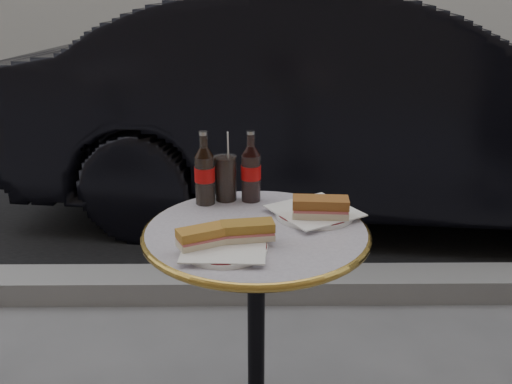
{
  "coord_description": "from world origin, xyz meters",
  "views": [
    {
      "loc": [
        -0.01,
        -1.42,
        1.36
      ],
      "look_at": [
        0.0,
        0.05,
        0.82
      ],
      "focal_mm": 40.0,
      "sensor_mm": 36.0,
      "label": 1
    }
  ],
  "objects_px": {
    "bistro_table": "(256,343)",
    "plate_left": "(225,248)",
    "plate_right": "(314,213)",
    "parked_car": "(362,105)",
    "cola_bottle_right": "(251,166)",
    "cola_bottle_left": "(204,168)",
    "cola_glass": "(226,178)"
  },
  "relations": [
    {
      "from": "cola_bottle_left",
      "to": "cola_glass",
      "type": "distance_m",
      "value": 0.08
    },
    {
      "from": "cola_bottle_left",
      "to": "bistro_table",
      "type": "bearing_deg",
      "value": -51.79
    },
    {
      "from": "cola_bottle_left",
      "to": "cola_glass",
      "type": "height_order",
      "value": "cola_bottle_left"
    },
    {
      "from": "bistro_table",
      "to": "parked_car",
      "type": "distance_m",
      "value": 2.11
    },
    {
      "from": "plate_left",
      "to": "plate_right",
      "type": "distance_m",
      "value": 0.33
    },
    {
      "from": "cola_bottle_left",
      "to": "cola_bottle_right",
      "type": "distance_m",
      "value": 0.14
    },
    {
      "from": "plate_left",
      "to": "parked_car",
      "type": "relative_size",
      "value": 0.05
    },
    {
      "from": "cola_bottle_right",
      "to": "cola_glass",
      "type": "height_order",
      "value": "cola_bottle_right"
    },
    {
      "from": "cola_bottle_right",
      "to": "cola_glass",
      "type": "xyz_separation_m",
      "value": [
        -0.08,
        0.01,
        -0.04
      ]
    },
    {
      "from": "cola_glass",
      "to": "parked_car",
      "type": "xyz_separation_m",
      "value": [
        0.75,
        1.76,
        -0.13
      ]
    },
    {
      "from": "bistro_table",
      "to": "plate_left",
      "type": "relative_size",
      "value": 3.39
    },
    {
      "from": "cola_bottle_left",
      "to": "plate_right",
      "type": "bearing_deg",
      "value": -17.33
    },
    {
      "from": "cola_glass",
      "to": "cola_bottle_left",
      "type": "bearing_deg",
      "value": -153.61
    },
    {
      "from": "parked_car",
      "to": "bistro_table",
      "type": "bearing_deg",
      "value": 168.59
    },
    {
      "from": "plate_left",
      "to": "bistro_table",
      "type": "bearing_deg",
      "value": 58.98
    },
    {
      "from": "parked_car",
      "to": "cola_bottle_right",
      "type": "bearing_deg",
      "value": 166.13
    },
    {
      "from": "bistro_table",
      "to": "plate_left",
      "type": "bearing_deg",
      "value": -121.02
    },
    {
      "from": "cola_bottle_left",
      "to": "cola_glass",
      "type": "bearing_deg",
      "value": 26.39
    },
    {
      "from": "cola_bottle_right",
      "to": "parked_car",
      "type": "bearing_deg",
      "value": 69.2
    },
    {
      "from": "plate_left",
      "to": "cola_bottle_right",
      "type": "height_order",
      "value": "cola_bottle_right"
    },
    {
      "from": "plate_right",
      "to": "cola_glass",
      "type": "distance_m",
      "value": 0.3
    },
    {
      "from": "plate_right",
      "to": "cola_bottle_left",
      "type": "distance_m",
      "value": 0.35
    },
    {
      "from": "parked_car",
      "to": "plate_left",
      "type": "bearing_deg",
      "value": 167.72
    },
    {
      "from": "bistro_table",
      "to": "plate_left",
      "type": "distance_m",
      "value": 0.4
    },
    {
      "from": "bistro_table",
      "to": "cola_glass",
      "type": "bearing_deg",
      "value": 112.23
    },
    {
      "from": "plate_right",
      "to": "cola_glass",
      "type": "xyz_separation_m",
      "value": [
        -0.26,
        0.13,
        0.06
      ]
    },
    {
      "from": "plate_right",
      "to": "cola_bottle_right",
      "type": "bearing_deg",
      "value": 145.94
    },
    {
      "from": "bistro_table",
      "to": "cola_glass",
      "type": "xyz_separation_m",
      "value": [
        -0.09,
        0.22,
        0.44
      ]
    },
    {
      "from": "plate_left",
      "to": "cola_glass",
      "type": "xyz_separation_m",
      "value": [
        -0.01,
        0.35,
        0.06
      ]
    },
    {
      "from": "plate_left",
      "to": "cola_bottle_left",
      "type": "bearing_deg",
      "value": 102.57
    },
    {
      "from": "cola_bottle_right",
      "to": "parked_car",
      "type": "xyz_separation_m",
      "value": [
        0.67,
        1.76,
        -0.17
      ]
    },
    {
      "from": "plate_right",
      "to": "cola_bottle_right",
      "type": "relative_size",
      "value": 1.03
    }
  ]
}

